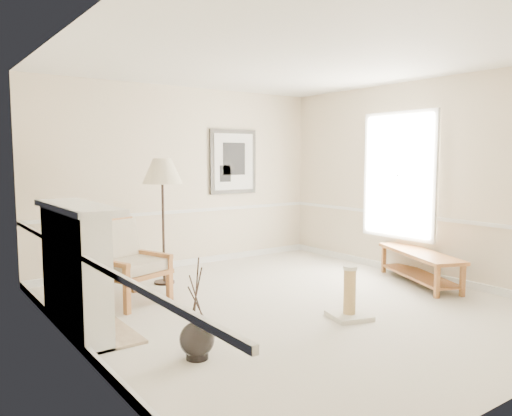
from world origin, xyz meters
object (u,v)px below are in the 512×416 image
(floor_vase, at_px, (197,340))
(bench, at_px, (420,262))
(armchair, at_px, (124,258))
(floor_lamp, at_px, (162,175))
(scratching_post, at_px, (349,302))

(floor_vase, height_order, bench, floor_vase)
(floor_vase, xyz_separation_m, armchair, (0.14, 2.10, 0.37))
(floor_lamp, relative_size, scratching_post, 3.00)
(armchair, bearing_deg, floor_lamp, 14.70)
(armchair, distance_m, bench, 4.04)
(armchair, height_order, bench, armchair)
(floor_vase, bearing_deg, bench, 7.41)
(floor_lamp, xyz_separation_m, scratching_post, (1.00, -2.60, -1.35))
(armchair, xyz_separation_m, bench, (3.71, -1.60, -0.24))
(floor_lamp, height_order, bench, floor_lamp)
(bench, bearing_deg, scratching_post, -165.51)
(floor_lamp, bearing_deg, bench, -35.70)
(floor_vase, height_order, scratching_post, floor_vase)
(scratching_post, bearing_deg, armchair, 130.38)
(floor_lamp, distance_m, bench, 3.81)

